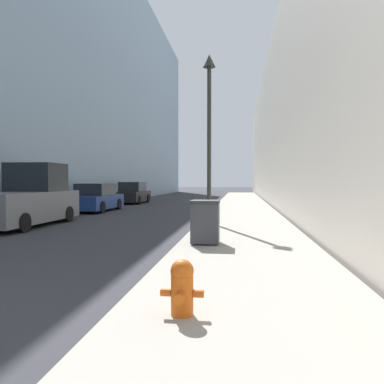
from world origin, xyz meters
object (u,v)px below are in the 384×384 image
(trash_bin, at_px, (205,221))
(parked_sedan_near, at_px, (96,198))
(lamppost, at_px, (209,119))
(parked_sedan_far, at_px, (133,194))
(pickup_truck, at_px, (27,200))
(fire_hydrant, at_px, (182,286))

(trash_bin, height_order, parked_sedan_near, parked_sedan_near)
(lamppost, distance_m, parked_sedan_far, 15.61)
(trash_bin, bearing_deg, lamppost, 93.53)
(lamppost, bearing_deg, parked_sedan_far, 116.69)
(trash_bin, relative_size, pickup_truck, 0.21)
(lamppost, bearing_deg, parked_sedan_near, 137.03)
(parked_sedan_far, bearing_deg, pickup_truck, -89.87)
(trash_bin, bearing_deg, pickup_truck, 150.20)
(trash_bin, distance_m, parked_sedan_near, 12.94)
(fire_hydrant, xyz_separation_m, pickup_truck, (-7.29, 8.95, 0.48))
(lamppost, relative_size, pickup_truck, 1.18)
(parked_sedan_far, bearing_deg, lamppost, -63.31)
(parked_sedan_far, bearing_deg, parked_sedan_near, -89.60)
(parked_sedan_near, bearing_deg, fire_hydrant, -65.15)
(fire_hydrant, bearing_deg, parked_sedan_near, 114.85)
(fire_hydrant, bearing_deg, lamppost, 92.81)
(fire_hydrant, xyz_separation_m, parked_sedan_far, (-7.32, 23.01, 0.25))
(trash_bin, height_order, lamppost, lamppost)
(trash_bin, height_order, pickup_truck, pickup_truck)
(fire_hydrant, distance_m, lamppost, 9.98)
(fire_hydrant, distance_m, pickup_truck, 11.55)
(pickup_truck, distance_m, parked_sedan_far, 14.07)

